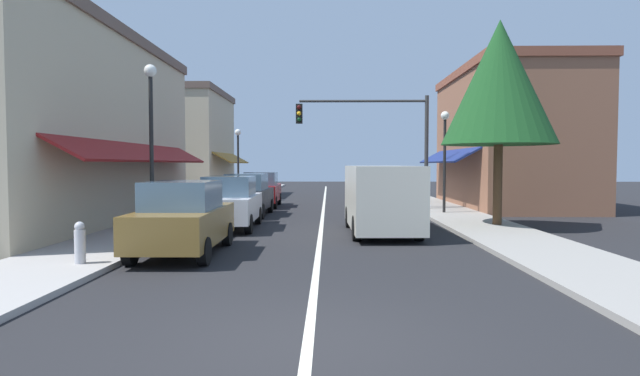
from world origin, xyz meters
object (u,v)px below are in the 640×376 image
(van_in_lane, at_px, (381,197))
(traffic_signal_mast_arm, at_px, (379,130))
(street_lamp_left_far, at_px, (238,152))
(tree_right_near, at_px, (499,83))
(parked_car_nearest_left, at_px, (183,218))
(parked_car_second_left, at_px, (230,203))
(street_lamp_left_near, at_px, (151,123))
(parked_car_far_left, at_px, (261,190))
(fire_hydrant, at_px, (80,243))
(parked_car_third_left, at_px, (247,195))
(street_lamp_right_mid, at_px, (445,145))

(van_in_lane, xyz_separation_m, traffic_signal_mast_arm, (0.68, 7.83, 2.59))
(street_lamp_left_far, height_order, tree_right_near, tree_right_near)
(parked_car_nearest_left, relative_size, parked_car_second_left, 1.00)
(street_lamp_left_near, relative_size, street_lamp_left_far, 1.20)
(traffic_signal_mast_arm, xyz_separation_m, street_lamp_left_far, (-7.58, 5.85, -0.85))
(parked_car_far_left, relative_size, tree_right_near, 0.59)
(traffic_signal_mast_arm, xyz_separation_m, fire_hydrant, (-7.45, -13.44, -3.19))
(street_lamp_left_near, bearing_deg, traffic_signal_mast_arm, 50.19)
(parked_car_nearest_left, xyz_separation_m, traffic_signal_mast_arm, (5.79, 11.73, 2.86))
(parked_car_nearest_left, distance_m, tree_right_near, 11.38)
(parked_car_second_left, bearing_deg, fire_hydrant, -106.86)
(parked_car_far_left, bearing_deg, street_lamp_left_near, -100.10)
(van_in_lane, distance_m, fire_hydrant, 8.82)
(parked_car_third_left, xyz_separation_m, van_in_lane, (5.07, -5.48, 0.27))
(van_in_lane, bearing_deg, parked_car_second_left, 166.20)
(parked_car_far_left, distance_m, van_in_lane, 11.22)
(traffic_signal_mast_arm, distance_m, street_lamp_left_near, 11.70)
(parked_car_nearest_left, height_order, tree_right_near, tree_right_near)
(van_in_lane, xyz_separation_m, street_lamp_left_far, (-6.90, 13.68, 1.74))
(parked_car_nearest_left, relative_size, van_in_lane, 0.79)
(parked_car_far_left, height_order, street_lamp_left_far, street_lamp_left_far)
(street_lamp_right_mid, bearing_deg, parked_car_second_left, -150.15)
(parked_car_second_left, distance_m, street_lamp_right_mid, 9.73)
(parked_car_nearest_left, bearing_deg, street_lamp_left_near, 120.81)
(traffic_signal_mast_arm, bearing_deg, fire_hydrant, -118.99)
(parked_car_third_left, height_order, traffic_signal_mast_arm, traffic_signal_mast_arm)
(street_lamp_left_far, bearing_deg, street_lamp_left_near, -89.63)
(parked_car_third_left, bearing_deg, van_in_lane, -45.98)
(van_in_lane, xyz_separation_m, street_lamp_left_near, (-6.81, -1.15, 2.24))
(traffic_signal_mast_arm, height_order, street_lamp_right_mid, traffic_signal_mast_arm)
(street_lamp_right_mid, height_order, tree_right_near, tree_right_near)
(parked_car_nearest_left, height_order, street_lamp_left_far, street_lamp_left_far)
(parked_car_far_left, bearing_deg, van_in_lane, -64.38)
(tree_right_near, bearing_deg, fire_hydrant, -147.10)
(street_lamp_left_near, bearing_deg, fire_hydrant, -89.56)
(parked_car_nearest_left, distance_m, street_lamp_left_far, 17.78)
(traffic_signal_mast_arm, height_order, fire_hydrant, traffic_signal_mast_arm)
(parked_car_second_left, distance_m, parked_car_far_left, 8.93)
(street_lamp_left_near, bearing_deg, tree_right_near, 13.27)
(parked_car_far_left, bearing_deg, fire_hydrant, -97.46)
(parked_car_nearest_left, xyz_separation_m, parked_car_second_left, (0.16, 4.98, 0.00))
(parked_car_second_left, relative_size, tree_right_near, 0.59)
(parked_car_second_left, bearing_deg, tree_right_near, 0.56)
(street_lamp_left_near, bearing_deg, street_lamp_right_mid, 34.57)
(van_in_lane, distance_m, street_lamp_left_near, 7.26)
(parked_car_far_left, height_order, street_lamp_right_mid, street_lamp_right_mid)
(tree_right_near, bearing_deg, street_lamp_right_mid, 100.54)
(parked_car_second_left, distance_m, van_in_lane, 5.07)
(parked_car_third_left, bearing_deg, street_lamp_left_near, -103.42)
(street_lamp_left_far, xyz_separation_m, tree_right_near, (11.01, -12.26, 2.02))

